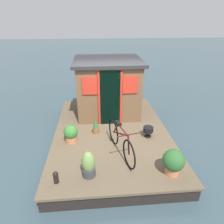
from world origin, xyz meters
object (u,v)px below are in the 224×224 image
object	(u,v)px
potted_plant_sage	(96,126)
charcoal_grill	(148,130)
potted_plant_fern	(174,162)
potted_plant_geranium	(71,134)
houseboat_cabin	(108,87)
bicycle	(121,141)
mooring_bollard	(56,177)
potted_plant_succulent	(88,165)

from	to	relation	value
potted_plant_sage	charcoal_grill	world-z (taller)	potted_plant_sage
potted_plant_fern	potted_plant_geranium	bearing A→B (deg)	57.70
houseboat_cabin	bicycle	xyz separation A→B (m)	(-2.44, -0.13, -0.55)
mooring_bollard	potted_plant_fern	bearing A→B (deg)	-88.74
potted_plant_geranium	potted_plant_sage	bearing A→B (deg)	-57.69
potted_plant_fern	mooring_bollard	bearing A→B (deg)	91.26
bicycle	potted_plant_sage	bearing A→B (deg)	28.87
houseboat_cabin	potted_plant_fern	xyz separation A→B (m)	(-3.23, -1.14, -0.61)
potted_plant_succulent	potted_plant_geranium	size ratio (longest dim) A/B	1.22
bicycle	mooring_bollard	xyz separation A→B (m)	(-0.85, 1.42, -0.23)
potted_plant_fern	charcoal_grill	world-z (taller)	potted_plant_fern
houseboat_cabin	potted_plant_sage	world-z (taller)	houseboat_cabin
potted_plant_sage	charcoal_grill	size ratio (longest dim) A/B	1.41
potted_plant_fern	potted_plant_succulent	distance (m)	1.78
houseboat_cabin	mooring_bollard	world-z (taller)	houseboat_cabin
potted_plant_fern	potted_plant_sage	bearing A→B (deg)	40.83
potted_plant_fern	mooring_bollard	xyz separation A→B (m)	(-0.05, 2.44, -0.17)
potted_plant_fern	charcoal_grill	size ratio (longest dim) A/B	1.97
potted_plant_fern	houseboat_cabin	bearing A→B (deg)	19.51
houseboat_cabin	potted_plant_sage	xyz separation A→B (m)	(-1.38, 0.46, -0.72)
houseboat_cabin	potted_plant_succulent	size ratio (longest dim) A/B	3.64
houseboat_cabin	potted_plant_fern	world-z (taller)	houseboat_cabin
bicycle	potted_plant_succulent	size ratio (longest dim) A/B	2.75
potted_plant_fern	potted_plant_sage	xyz separation A→B (m)	(1.85, 1.60, -0.12)
houseboat_cabin	charcoal_grill	size ratio (longest dim) A/B	7.24
potted_plant_fern	mooring_bollard	size ratio (longest dim) A/B	2.19
houseboat_cabin	potted_plant_succulent	bearing A→B (deg)	168.54
potted_plant_fern	bicycle	bearing A→B (deg)	51.99
potted_plant_sage	potted_plant_succulent	world-z (taller)	potted_plant_succulent
houseboat_cabin	bicycle	distance (m)	2.50
potted_plant_geranium	charcoal_grill	distance (m)	2.11
houseboat_cabin	mooring_bollard	bearing A→B (deg)	158.47
potted_plant_fern	charcoal_grill	distance (m)	1.52
bicycle	potted_plant_geranium	xyz separation A→B (m)	(0.64, 1.25, -0.12)
potted_plant_fern	potted_plant_succulent	world-z (taller)	potted_plant_succulent
bicycle	charcoal_grill	distance (m)	1.13
potted_plant_succulent	houseboat_cabin	bearing A→B (deg)	-11.46
potted_plant_succulent	potted_plant_geranium	distance (m)	1.42
potted_plant_sage	potted_plant_succulent	size ratio (longest dim) A/B	0.71
potted_plant_succulent	potted_plant_fern	bearing A→B (deg)	-93.13
houseboat_cabin	potted_plant_sage	bearing A→B (deg)	161.66
bicycle	potted_plant_fern	size ratio (longest dim) A/B	2.78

